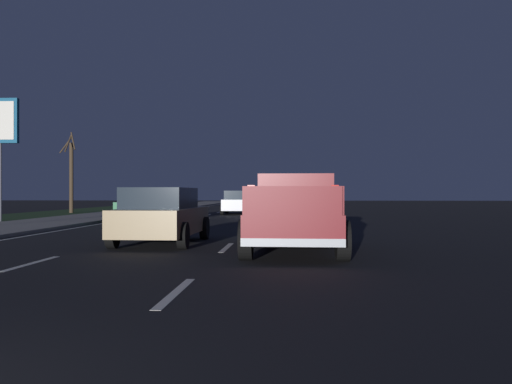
# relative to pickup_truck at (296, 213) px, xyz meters

# --- Properties ---
(ground) EXTENTS (144.00, 144.00, 0.00)m
(ground) POSITION_rel_pickup_truck_xyz_m (16.13, 3.51, -0.91)
(ground) COLOR black
(sidewalk_shoulder) EXTENTS (108.00, 4.00, 0.12)m
(sidewalk_shoulder) POSITION_rel_pickup_truck_xyz_m (16.13, 10.96, -0.85)
(sidewalk_shoulder) COLOR gray
(sidewalk_shoulder) RESTS_ON ground
(grass_verge) EXTENTS (108.00, 6.00, 0.01)m
(grass_verge) POSITION_rel_pickup_truck_xyz_m (16.13, 15.96, -0.91)
(grass_verge) COLOR #1E3819
(grass_verge) RESTS_ON ground
(lane_markings) EXTENTS (108.00, 7.04, 0.01)m
(lane_markings) POSITION_rel_pickup_truck_xyz_m (19.40, 6.58, -0.91)
(lane_markings) COLOR silver
(lane_markings) RESTS_ON ground
(pickup_truck) EXTENTS (5.48, 2.40, 1.87)m
(pickup_truck) POSITION_rel_pickup_truck_xyz_m (0.00, 0.00, 0.00)
(pickup_truck) COLOR maroon
(pickup_truck) RESTS_ON ground
(sedan_tan) EXTENTS (4.44, 2.10, 1.54)m
(sedan_tan) POSITION_rel_pickup_truck_xyz_m (1.46, 3.65, -0.13)
(sedan_tan) COLOR #9E845B
(sedan_tan) RESTS_ON ground
(sedan_white) EXTENTS (4.42, 2.06, 1.54)m
(sedan_white) POSITION_rel_pickup_truck_xyz_m (22.60, 3.49, -0.13)
(sedan_white) COLOR silver
(sedan_white) RESTS_ON ground
(sedan_green) EXTENTS (4.43, 2.06, 1.54)m
(sedan_green) POSITION_rel_pickup_truck_xyz_m (12.75, 7.06, -0.13)
(sedan_green) COLOR #14592D
(sedan_green) RESTS_ON ground
(bare_tree_far) EXTENTS (1.93, 1.60, 5.68)m
(bare_tree_far) POSITION_rel_pickup_truck_xyz_m (24.35, 15.40, 1.82)
(bare_tree_far) COLOR #423323
(bare_tree_far) RESTS_ON ground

